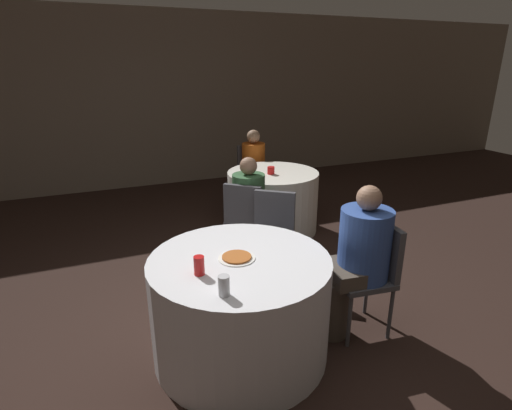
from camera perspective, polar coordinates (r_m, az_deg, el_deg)
name	(u,v)px	position (r m, az deg, el deg)	size (l,w,h in m)	color
ground_plane	(247,343)	(3.17, -1.31, -19.07)	(16.00, 16.00, 0.00)	black
wall_back	(146,101)	(6.91, -15.48, 14.07)	(16.00, 0.06, 2.80)	#7A6B5B
table_near	(240,306)	(2.89, -2.26, -14.24)	(1.24, 1.24, 0.74)	silver
table_far	(273,201)	(4.94, 2.38, 0.56)	(1.10, 1.10, 0.74)	white
chair_near_northeast	(272,229)	(3.69, 2.33, -3.48)	(0.56, 0.56, 0.87)	#47474C
chair_near_east	(373,267)	(3.16, 16.34, -8.44)	(0.45, 0.44, 0.87)	#47474C
chair_far_north	(252,170)	(5.77, -0.60, 5.07)	(0.44, 0.45, 0.87)	#47474C
chair_far_southwest	(246,215)	(4.03, -1.48, -1.45)	(0.56, 0.56, 0.87)	#47474C
person_green_jacket	(251,207)	(4.16, -0.70, -0.31)	(0.46, 0.47, 1.11)	black
person_blue_shirt	(356,259)	(3.05, 14.07, -7.56)	(0.53, 0.40, 1.18)	#4C4238
person_orange_shirt	(255,170)	(5.61, -0.15, 4.97)	(0.34, 0.50, 1.12)	#33384C
pizza_plate_near	(237,257)	(2.70, -2.77, -7.48)	(0.25, 0.25, 0.02)	white
soda_can_red	(199,266)	(2.50, -8.13, -8.56)	(0.07, 0.07, 0.12)	red
soda_can_silver	(224,286)	(2.28, -4.61, -11.42)	(0.07, 0.07, 0.12)	silver
cup_far	(271,170)	(4.73, 2.14, 4.96)	(0.08, 0.08, 0.09)	red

